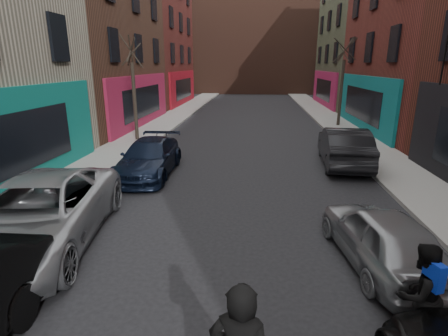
% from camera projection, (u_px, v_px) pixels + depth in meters
% --- Properties ---
extents(sidewalk_left, '(2.50, 84.00, 0.13)m').
position_uv_depth(sidewalk_left, '(181.00, 112.00, 31.25)').
color(sidewalk_left, gray).
rests_on(sidewalk_left, ground).
extents(sidewalk_right, '(2.50, 84.00, 0.13)m').
position_uv_depth(sidewalk_right, '(323.00, 114.00, 30.15)').
color(sidewalk_right, gray).
rests_on(sidewalk_right, ground).
extents(building_far, '(40.00, 10.00, 14.00)m').
position_uv_depth(building_far, '(255.00, 45.00, 53.54)').
color(building_far, '#47281E').
rests_on(building_far, ground).
extents(tree_left_far, '(2.00, 2.00, 6.50)m').
position_uv_depth(tree_left_far, '(133.00, 80.00, 18.84)').
color(tree_left_far, black).
rests_on(tree_left_far, sidewalk_left).
extents(tree_right_far, '(2.00, 2.00, 6.80)m').
position_uv_depth(tree_right_far, '(343.00, 75.00, 23.44)').
color(tree_right_far, black).
rests_on(tree_right_far, sidewalk_right).
extents(parked_left_far, '(3.50, 6.21, 1.64)m').
position_uv_depth(parked_left_far, '(37.00, 214.00, 8.20)').
color(parked_left_far, gray).
rests_on(parked_left_far, ground).
extents(parked_left_end, '(2.03, 4.77, 1.37)m').
position_uv_depth(parked_left_end, '(149.00, 158.00, 13.65)').
color(parked_left_end, black).
rests_on(parked_left_end, ground).
extents(parked_right_far, '(2.08, 4.06, 1.32)m').
position_uv_depth(parked_right_far, '(382.00, 237.00, 7.44)').
color(parked_right_far, gray).
rests_on(parked_right_far, ground).
extents(parked_right_end, '(2.13, 5.10, 1.64)m').
position_uv_depth(parked_right_end, '(344.00, 146.00, 14.93)').
color(parked_right_end, black).
rests_on(parked_right_end, ground).
extents(pedestrian, '(0.98, 0.87, 1.69)m').
position_uv_depth(pedestrian, '(420.00, 294.00, 5.28)').
color(pedestrian, black).
rests_on(pedestrian, ground).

